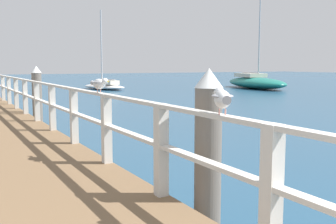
% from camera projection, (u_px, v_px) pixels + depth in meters
% --- Properties ---
extents(pier_railing, '(0.12, 22.82, 0.98)m').
position_uv_depth(pier_railing, '(25.00, 92.00, 11.17)').
color(pier_railing, beige).
rests_on(pier_railing, pier_deck).
extents(dock_piling_near, '(0.29, 0.29, 1.78)m').
position_uv_depth(dock_piling_near, '(208.00, 154.00, 4.08)').
color(dock_piling_near, '#6B6056').
rests_on(dock_piling_near, ground_plane).
extents(dock_piling_far, '(0.29, 0.29, 1.78)m').
position_uv_depth(dock_piling_far, '(37.00, 96.00, 11.61)').
color(dock_piling_far, '#6B6056').
rests_on(dock_piling_far, ground_plane).
extents(seagull_foreground, '(0.26, 0.44, 0.21)m').
position_uv_depth(seagull_foreground, '(222.00, 98.00, 3.20)').
color(seagull_foreground, white).
rests_on(seagull_foreground, pier_railing).
extents(seagull_background, '(0.21, 0.48, 0.21)m').
position_uv_depth(seagull_background, '(99.00, 83.00, 5.72)').
color(seagull_background, white).
rests_on(seagull_background, pier_railing).
extents(boat_0, '(4.27, 7.90, 8.06)m').
position_uv_depth(boat_0, '(255.00, 82.00, 30.47)').
color(boat_0, '#197266').
rests_on(boat_0, ground_plane).
extents(boat_1, '(2.67, 4.66, 5.77)m').
position_uv_depth(boat_1, '(104.00, 86.00, 29.13)').
color(boat_1, white).
rests_on(boat_1, ground_plane).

